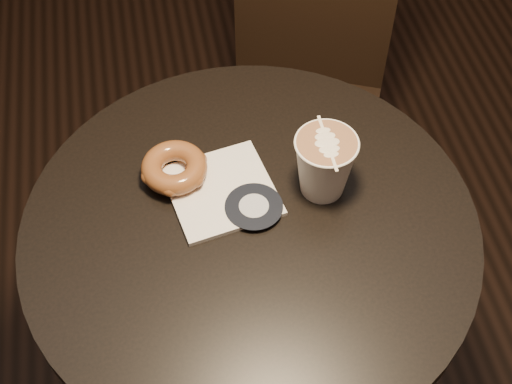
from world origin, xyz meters
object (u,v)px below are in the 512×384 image
pastry_bag (222,191)px  chair (305,69)px  latte_cup (324,166)px  doughnut (174,168)px  cafe_table (251,288)px

pastry_bag → chair: bearing=51.7°
pastry_bag → latte_cup: size_ratio=1.47×
doughnut → latte_cup: 0.23m
chair → latte_cup: size_ratio=8.47×
pastry_bag → latte_cup: bearing=-17.7°
chair → latte_cup: chair is taller
pastry_bag → latte_cup: 0.17m
cafe_table → pastry_bag: 0.22m
cafe_table → doughnut: doughnut is taller
pastry_bag → cafe_table: bearing=-73.8°
chair → pastry_bag: bearing=-94.3°
cafe_table → pastry_bag: bearing=116.7°
pastry_bag → doughnut: (-0.07, 0.04, 0.02)m
chair → cafe_table: bearing=-88.7°
pastry_bag → doughnut: size_ratio=1.51×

